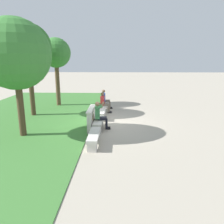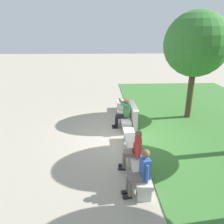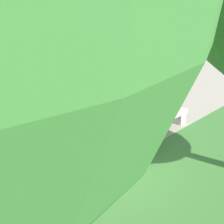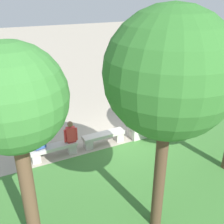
% 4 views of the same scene
% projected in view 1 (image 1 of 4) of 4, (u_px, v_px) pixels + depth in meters
% --- Properties ---
extents(ground_plane, '(80.00, 80.00, 0.00)m').
position_uv_depth(ground_plane, '(100.00, 123.00, 11.35)').
color(ground_plane, '#A89E8C').
extents(grass_strip, '(19.39, 8.00, 0.03)m').
position_uv_depth(grass_strip, '(17.00, 122.00, 11.48)').
color(grass_strip, '#3D7533').
rests_on(grass_strip, ground).
extents(bench_main, '(1.63, 0.40, 0.45)m').
position_uv_depth(bench_main, '(94.00, 137.00, 8.49)').
color(bench_main, beige).
rests_on(bench_main, ground).
extents(bench_near, '(1.63, 0.40, 0.45)m').
position_uv_depth(bench_near, '(98.00, 123.00, 10.35)').
color(bench_near, beige).
rests_on(bench_near, ground).
extents(bench_mid, '(1.63, 0.40, 0.45)m').
position_uv_depth(bench_mid, '(102.00, 113.00, 12.21)').
color(bench_mid, beige).
rests_on(bench_mid, ground).
extents(bench_far, '(1.63, 0.40, 0.45)m').
position_uv_depth(bench_far, '(104.00, 106.00, 14.07)').
color(bench_far, beige).
rests_on(bench_far, ground).
extents(backrest_wall_with_plaque, '(1.70, 0.24, 1.01)m').
position_uv_depth(backrest_wall_with_plaque, '(91.00, 118.00, 10.30)').
color(backrest_wall_with_plaque, beige).
rests_on(backrest_wall_with_plaque, ground).
extents(person_photographer, '(0.49, 0.74, 1.32)m').
position_uv_depth(person_photographer, '(100.00, 114.00, 10.27)').
color(person_photographer, black).
rests_on(person_photographer, ground).
extents(person_distant, '(0.48, 0.70, 1.26)m').
position_uv_depth(person_distant, '(104.00, 102.00, 13.34)').
color(person_distant, black).
rests_on(person_distant, ground).
extents(person_companion, '(0.48, 0.71, 1.26)m').
position_uv_depth(person_companion, '(105.00, 98.00, 14.44)').
color(person_companion, black).
rests_on(person_companion, ground).
extents(backpack, '(0.28, 0.24, 0.43)m').
position_uv_depth(backpack, '(103.00, 103.00, 13.35)').
color(backpack, maroon).
rests_on(backpack, bench_far).
extents(tree_behind_wall, '(2.85, 2.85, 4.87)m').
position_uv_depth(tree_behind_wall, '(15.00, 55.00, 8.69)').
color(tree_behind_wall, '#4C3826').
rests_on(tree_behind_wall, ground).
extents(tree_left_background, '(2.56, 2.56, 5.16)m').
position_uv_depth(tree_left_background, '(28.00, 47.00, 11.92)').
color(tree_left_background, '#4C3826').
rests_on(tree_left_background, ground).
extents(tree_right_background, '(1.99, 1.99, 4.61)m').
position_uv_depth(tree_right_background, '(56.00, 54.00, 14.65)').
color(tree_right_background, brown).
rests_on(tree_right_background, ground).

